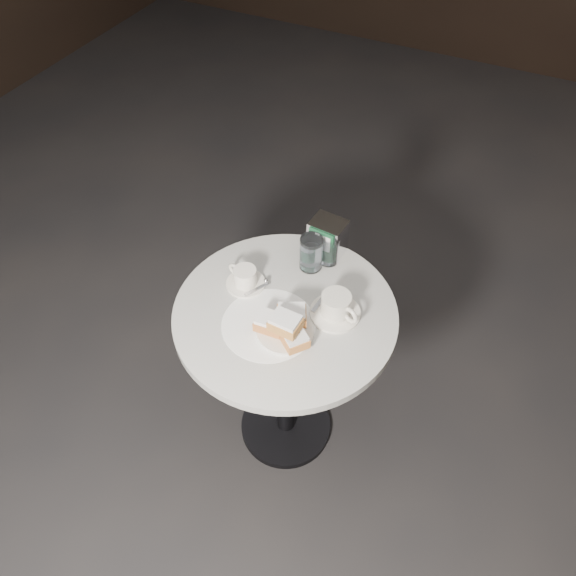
# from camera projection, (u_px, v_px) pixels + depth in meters

# --- Properties ---
(ground) EXTENTS (7.00, 7.00, 0.00)m
(ground) POSITION_uv_depth(u_px,v_px,m) (286.00, 427.00, 2.29)
(ground) COLOR black
(ground) RESTS_ON ground
(cafe_table) EXTENTS (0.70, 0.70, 0.74)m
(cafe_table) POSITION_uv_depth(u_px,v_px,m) (285.00, 348.00, 1.88)
(cafe_table) COLOR black
(cafe_table) RESTS_ON ground
(sugar_spill) EXTENTS (0.37, 0.37, 0.00)m
(sugar_spill) POSITION_uv_depth(u_px,v_px,m) (269.00, 324.00, 1.70)
(sugar_spill) COLOR white
(sugar_spill) RESTS_ON cafe_table
(beignet_plate) EXTENTS (0.21, 0.21, 0.11)m
(beignet_plate) POSITION_uv_depth(u_px,v_px,m) (285.00, 326.00, 1.64)
(beignet_plate) COLOR silver
(beignet_plate) RESTS_ON cafe_table
(coffee_cup_left) EXTENTS (0.15, 0.15, 0.07)m
(coffee_cup_left) POSITION_uv_depth(u_px,v_px,m) (245.00, 278.00, 1.79)
(coffee_cup_left) COLOR white
(coffee_cup_left) RESTS_ON cafe_table
(coffee_cup_right) EXTENTS (0.20, 0.20, 0.08)m
(coffee_cup_right) POSITION_uv_depth(u_px,v_px,m) (336.00, 307.00, 1.70)
(coffee_cup_right) COLOR white
(coffee_cup_right) RESTS_ON cafe_table
(water_glass_left) EXTENTS (0.09, 0.09, 0.12)m
(water_glass_left) POSITION_uv_depth(u_px,v_px,m) (311.00, 253.00, 1.82)
(water_glass_left) COLOR white
(water_glass_left) RESTS_ON cafe_table
(water_glass_right) EXTENTS (0.07, 0.07, 0.10)m
(water_glass_right) POSITION_uv_depth(u_px,v_px,m) (329.00, 250.00, 1.85)
(water_glass_right) COLOR white
(water_glass_right) RESTS_ON cafe_table
(napkin_dispenser) EXTENTS (0.12, 0.11, 0.13)m
(napkin_dispenser) POSITION_uv_depth(u_px,v_px,m) (327.00, 237.00, 1.86)
(napkin_dispenser) COLOR silver
(napkin_dispenser) RESTS_ON cafe_table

